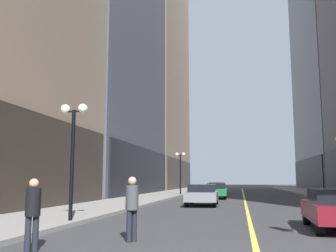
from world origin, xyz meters
The scene contains 11 objects.
ground_plane centered at (0.00, 35.00, 0.00)m, with size 200.00×200.00×0.00m, color #38383A.
sidewalk_left centered at (-8.25, 35.00, 0.07)m, with size 4.50×78.00×0.15m, color gray.
sidewalk_right centered at (8.25, 35.00, 0.07)m, with size 4.50×78.00×0.15m, color gray.
lane_centre_stripe centered at (0.00, 35.00, 0.00)m, with size 0.16×70.00×0.01m, color #E5D64C.
car_grey centered at (-2.68, 18.56, 0.72)m, with size 2.00×4.36×1.32m.
car_green centered at (-2.32, 27.85, 0.72)m, with size 1.81×4.54×1.32m.
car_silver centered at (-2.83, 37.14, 0.72)m, with size 1.95×4.18×1.32m.
pedestrian_with_orange_bag centered at (-3.14, 4.23, 0.98)m, with size 0.48×0.48×1.68m.
pedestrian_in_black_coat centered at (-4.95, 2.44, 0.95)m, with size 0.47×0.47×1.63m.
street_lamp_left_near centered at (-6.40, 7.57, 3.26)m, with size 1.06×0.36×4.43m.
street_lamp_left_far centered at (-6.40, 33.71, 3.26)m, with size 1.06×0.36×4.43m.
Camera 1 is at (-0.32, -5.62, 1.60)m, focal length 40.72 mm.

